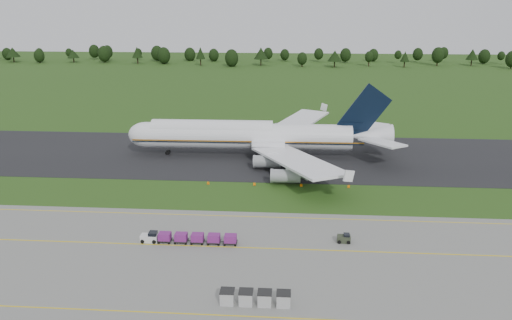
# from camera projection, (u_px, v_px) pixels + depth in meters

# --- Properties ---
(ground) EXTENTS (600.00, 600.00, 0.00)m
(ground) POSITION_uv_depth(u_px,v_px,m) (258.00, 196.00, 99.49)
(ground) COLOR #244514
(ground) RESTS_ON ground
(apron) EXTENTS (300.00, 52.00, 0.06)m
(apron) POSITION_uv_depth(u_px,v_px,m) (242.00, 289.00, 67.13)
(apron) COLOR slate
(apron) RESTS_ON ground
(taxiway) EXTENTS (300.00, 40.00, 0.08)m
(taxiway) POSITION_uv_depth(u_px,v_px,m) (266.00, 155.00, 126.12)
(taxiway) COLOR black
(taxiway) RESTS_ON ground
(apron_markings) EXTENTS (300.00, 30.20, 0.01)m
(apron_markings) POSITION_uv_depth(u_px,v_px,m) (246.00, 263.00, 73.80)
(apron_markings) COLOR yellow
(apron_markings) RESTS_ON apron
(tree_line) EXTENTS (525.49, 22.31, 11.32)m
(tree_line) POSITION_uv_depth(u_px,v_px,m) (241.00, 55.00, 307.75)
(tree_line) COLOR black
(tree_line) RESTS_ON ground
(aircraft) EXTENTS (66.12, 64.90, 18.69)m
(aircraft) POSITION_uv_depth(u_px,v_px,m) (253.00, 135.00, 124.30)
(aircraft) COLOR white
(aircraft) RESTS_ON ground
(baggage_train) EXTENTS (15.64, 1.66, 1.60)m
(baggage_train) POSITION_uv_depth(u_px,v_px,m) (187.00, 238.00, 79.94)
(baggage_train) COLOR silver
(baggage_train) RESTS_ON apron
(utility_cart) EXTENTS (2.14, 1.46, 1.15)m
(utility_cart) POSITION_uv_depth(u_px,v_px,m) (344.00, 239.00, 80.21)
(utility_cart) COLOR #2C3324
(utility_cart) RESTS_ON apron
(uld_row) EXTENTS (9.04, 1.84, 1.82)m
(uld_row) POSITION_uv_depth(u_px,v_px,m) (255.00, 298.00, 63.57)
(uld_row) COLOR #AAAAAA
(uld_row) RESTS_ON apron
(edge_markers) EXTENTS (30.12, 0.30, 0.60)m
(edge_markers) POSITION_uv_depth(u_px,v_px,m) (278.00, 185.00, 105.03)
(edge_markers) COLOR orange
(edge_markers) RESTS_ON ground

